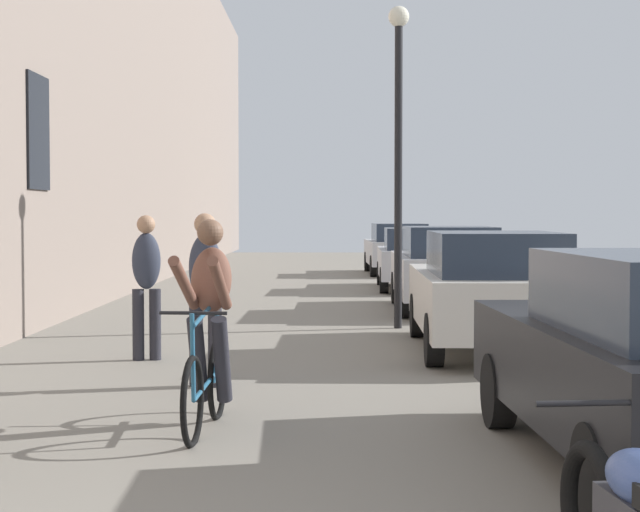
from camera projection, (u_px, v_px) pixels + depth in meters
name	position (u px, v px, depth m)	size (l,w,h in m)	color
cyclist_on_bicycle	(208.00, 329.00, 8.44)	(0.52, 1.76, 1.74)	black
pedestrian_near	(205.00, 289.00, 10.44)	(0.38, 0.30, 1.76)	#26262D
pedestrian_mid	(146.00, 278.00, 12.33)	(0.38, 0.29, 1.74)	#26262D
street_lamp	(398.00, 125.00, 15.69)	(0.32, 0.32, 4.90)	black
parked_car_second	(490.00, 290.00, 13.07)	(1.90, 4.34, 1.53)	beige
parked_car_third	(446.00, 267.00, 18.56)	(1.87, 4.32, 1.53)	#B7B7BC
parked_car_fourth	(415.00, 257.00, 23.89)	(1.79, 4.06, 1.43)	#B7B7BC
parked_car_fifth	(398.00, 248.00, 29.89)	(1.82, 4.17, 1.47)	#B7B7BC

